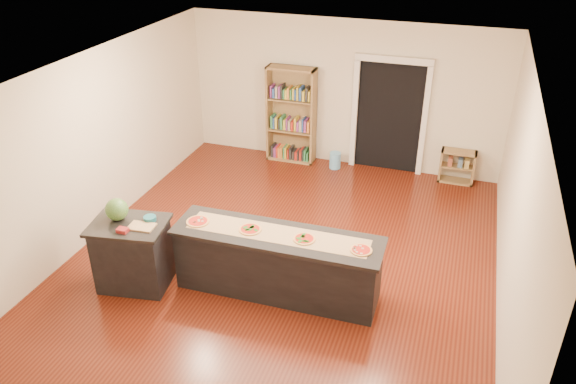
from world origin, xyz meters
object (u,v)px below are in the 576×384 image
(kitchen_island, at_px, (277,263))
(waste_bin, at_px, (335,160))
(low_shelf, at_px, (457,166))
(watermelon, at_px, (117,209))
(side_counter, at_px, (133,254))
(bookshelf, at_px, (291,115))

(kitchen_island, distance_m, waste_bin, 3.97)
(low_shelf, height_order, watermelon, watermelon)
(watermelon, bearing_deg, waste_bin, 66.67)
(low_shelf, distance_m, waste_bin, 2.28)
(side_counter, xyz_separation_m, watermelon, (-0.18, 0.06, 0.63))
(bookshelf, xyz_separation_m, watermelon, (-0.94, -4.46, 0.18))
(bookshelf, height_order, low_shelf, bookshelf)
(kitchen_island, height_order, bookshelf, bookshelf)
(bookshelf, xyz_separation_m, waste_bin, (0.93, -0.10, -0.78))
(kitchen_island, xyz_separation_m, watermelon, (-2.08, -0.41, 0.66))
(kitchen_island, relative_size, low_shelf, 4.40)
(waste_bin, bearing_deg, side_counter, -111.05)
(kitchen_island, bearing_deg, side_counter, -167.25)
(side_counter, bearing_deg, low_shelf, 39.58)
(bookshelf, bearing_deg, low_shelf, 0.60)
(watermelon, bearing_deg, kitchen_island, 11.06)
(kitchen_island, height_order, low_shelf, kitchen_island)
(kitchen_island, bearing_deg, waste_bin, 91.97)
(low_shelf, bearing_deg, kitchen_island, -116.87)
(side_counter, relative_size, watermelon, 3.30)
(side_counter, xyz_separation_m, bookshelf, (0.76, 4.51, 0.45))
(kitchen_island, xyz_separation_m, low_shelf, (2.07, 4.09, -0.14))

